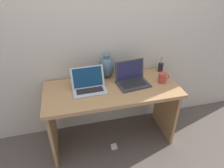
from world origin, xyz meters
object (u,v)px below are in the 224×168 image
Objects in this scene: laptop_left at (89,84)px; laptop_right at (131,78)px; green_vase at (107,67)px; power_brick at (114,147)px; pen_cup at (161,67)px; coffee_mug at (162,78)px.

laptop_right reaches higher than laptop_left.
green_vase is 0.96m from power_brick.
pen_cup is (0.66, -0.02, -0.07)m from green_vase.
laptop_left is at bearing 139.76° from power_brick.
green_vase is at bearing 88.11° from power_brick.
coffee_mug is at bearing -11.87° from laptop_right.
pen_cup is at bearing -2.13° from green_vase.
pen_cup is at bearing 29.15° from power_brick.
green_vase reaches higher than laptop_left.
green_vase is at bearing 140.04° from laptop_right.
green_vase is (0.24, 0.21, 0.07)m from laptop_left.
coffee_mug is at bearing -4.03° from laptop_left.
laptop_left is 0.32m from green_vase.
laptop_left is 1.87× the size of pen_cup.
green_vase is at bearing 177.87° from pen_cup.
laptop_left is 0.86m from power_brick.
laptop_right is 1.93× the size of pen_cup.
green_vase is 2.17× the size of coffee_mug.
power_brick is at bearing -40.24° from laptop_left.
laptop_right is at bearing -158.29° from pen_cup.
laptop_right is at bearing 1.63° from laptop_left.
laptop_left is at bearing -168.47° from pen_cup.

